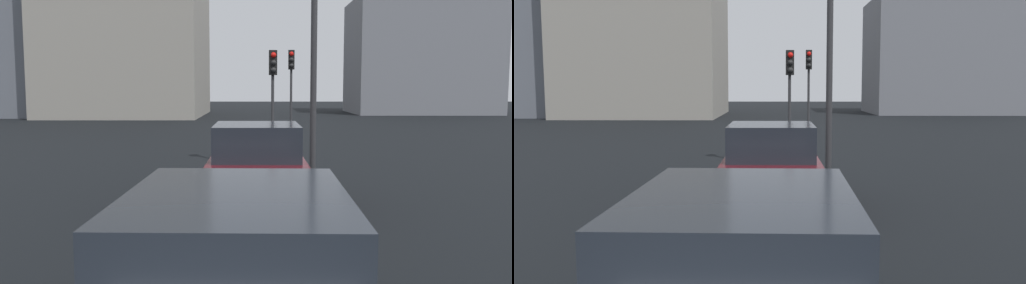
% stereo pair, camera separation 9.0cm
% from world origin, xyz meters
% --- Properties ---
extents(car_maroon_lead, '(4.12, 2.05, 1.62)m').
position_xyz_m(car_maroon_lead, '(10.48, 0.07, 0.77)').
color(car_maroon_lead, '#510F16').
rests_on(car_maroon_lead, ground_plane).
extents(traffic_light_near_left, '(0.32, 0.28, 4.01)m').
position_xyz_m(traffic_light_near_left, '(25.24, -1.58, 2.89)').
color(traffic_light_near_left, '#2D2D30').
rests_on(traffic_light_near_left, ground_plane).
extents(traffic_light_near_right, '(0.33, 0.30, 3.64)m').
position_xyz_m(traffic_light_near_right, '(19.72, -0.54, 2.63)').
color(traffic_light_near_right, '#2D2D30').
rests_on(traffic_light_near_right, ground_plane).
extents(building_facade_left, '(8.56, 11.60, 9.60)m').
position_xyz_m(building_facade_left, '(46.30, -14.00, 4.80)').
color(building_facade_left, slate).
rests_on(building_facade_left, ground_plane).
extents(building_facade_center, '(12.32, 11.50, 15.49)m').
position_xyz_m(building_facade_center, '(42.59, 10.00, 7.74)').
color(building_facade_center, gray).
rests_on(building_facade_center, ground_plane).
extents(building_facade_right, '(15.87, 8.89, 9.41)m').
position_xyz_m(building_facade_right, '(46.10, 16.00, 4.70)').
color(building_facade_right, slate).
rests_on(building_facade_right, ground_plane).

